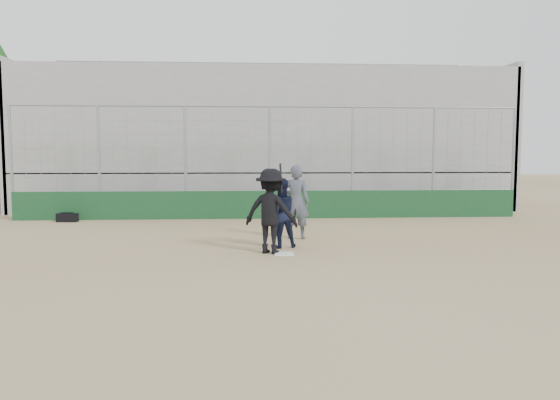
{
  "coord_description": "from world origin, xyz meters",
  "views": [
    {
      "loc": [
        -0.92,
        -12.55,
        2.37
      ],
      "look_at": [
        0.0,
        1.4,
        1.15
      ],
      "focal_mm": 35.0,
      "sensor_mm": 36.0,
      "label": 1
    }
  ],
  "objects": [
    {
      "name": "equipment_bag",
      "position": [
        -6.97,
        6.42,
        0.15
      ],
      "size": [
        0.71,
        0.37,
        0.33
      ],
      "color": "black",
      "rests_on": "ground"
    },
    {
      "name": "backstop",
      "position": [
        0.0,
        7.0,
        0.96
      ],
      "size": [
        18.1,
        0.25,
        4.04
      ],
      "color": "#12391C",
      "rests_on": "ground"
    },
    {
      "name": "umpire",
      "position": [
        0.5,
        2.29,
        0.92
      ],
      "size": [
        0.85,
        0.67,
        1.83
      ],
      "primitive_type": "imported",
      "rotation": [
        0.0,
        0.0,
        2.87
      ],
      "color": "#434955",
      "rests_on": "ground"
    },
    {
      "name": "batter_at_plate",
      "position": [
        -0.3,
        0.17,
        1.0
      ],
      "size": [
        1.48,
        1.19,
        2.12
      ],
      "color": "black",
      "rests_on": "ground"
    },
    {
      "name": "bleachers",
      "position": [
        0.0,
        11.95,
        2.92
      ],
      "size": [
        20.25,
        6.7,
        6.98
      ],
      "color": "gray",
      "rests_on": "ground"
    },
    {
      "name": "home_plate",
      "position": [
        0.0,
        0.0,
        0.01
      ],
      "size": [
        0.44,
        0.44,
        0.02
      ],
      "primitive_type": "cube",
      "color": "white",
      "rests_on": "ground"
    },
    {
      "name": "catcher_crouched",
      "position": [
        -0.02,
        0.84,
        0.58
      ],
      "size": [
        1.0,
        0.88,
        1.16
      ],
      "color": "black",
      "rests_on": "ground"
    },
    {
      "name": "ground",
      "position": [
        0.0,
        0.0,
        0.0
      ],
      "size": [
        90.0,
        90.0,
        0.0
      ],
      "primitive_type": "plane",
      "color": "olive",
      "rests_on": "ground"
    },
    {
      "name": "tree_left",
      "position": [
        -11.0,
        11.0,
        4.39
      ],
      "size": [
        4.48,
        4.48,
        7.0
      ],
      "color": "#3C2A15",
      "rests_on": "ground"
    }
  ]
}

